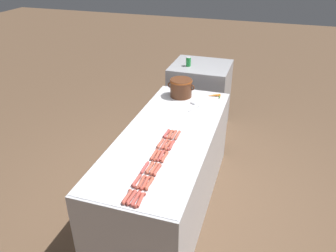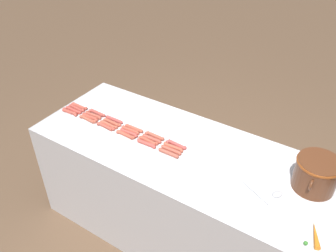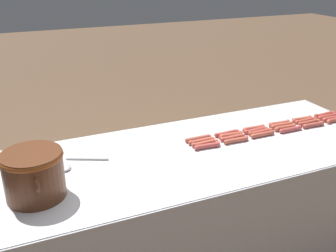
% 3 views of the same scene
% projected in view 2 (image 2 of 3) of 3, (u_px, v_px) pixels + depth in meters
% --- Properties ---
extents(ground_plane, '(20.00, 20.00, 0.00)m').
position_uv_depth(ground_plane, '(180.00, 230.00, 2.99)').
color(ground_plane, brown).
extents(griddle_counter, '(0.85, 2.22, 0.90)m').
position_uv_depth(griddle_counter, '(182.00, 193.00, 2.73)').
color(griddle_counter, '#BCBCC1').
rests_on(griddle_counter, ground_plane).
extents(hot_dog_0, '(0.03, 0.16, 0.03)m').
position_uv_depth(hot_dog_0, '(79.00, 106.00, 2.88)').
color(hot_dog_0, '#B54D3E').
rests_on(hot_dog_0, griddle_counter).
extents(hot_dog_1, '(0.03, 0.16, 0.03)m').
position_uv_depth(hot_dog_1, '(97.00, 113.00, 2.80)').
color(hot_dog_1, '#AC473E').
rests_on(hot_dog_1, griddle_counter).
extents(hot_dog_2, '(0.03, 0.16, 0.03)m').
position_uv_depth(hot_dog_2, '(114.00, 120.00, 2.73)').
color(hot_dog_2, '#B04541').
rests_on(hot_dog_2, griddle_counter).
extents(hot_dog_3, '(0.03, 0.16, 0.03)m').
position_uv_depth(hot_dog_3, '(134.00, 128.00, 2.64)').
color(hot_dog_3, '#B44F3C').
rests_on(hot_dog_3, griddle_counter).
extents(hot_dog_4, '(0.03, 0.16, 0.03)m').
position_uv_depth(hot_dog_4, '(154.00, 136.00, 2.56)').
color(hot_dog_4, '#B3523F').
rests_on(hot_dog_4, griddle_counter).
extents(hot_dog_5, '(0.04, 0.16, 0.03)m').
position_uv_depth(hot_dog_5, '(176.00, 145.00, 2.48)').
color(hot_dog_5, '#B14540').
rests_on(hot_dog_5, griddle_counter).
extents(hot_dog_6, '(0.04, 0.16, 0.03)m').
position_uv_depth(hot_dog_6, '(77.00, 108.00, 2.86)').
color(hot_dog_6, '#AE463C').
rests_on(hot_dog_6, griddle_counter).
extents(hot_dog_7, '(0.03, 0.16, 0.03)m').
position_uv_depth(hot_dog_7, '(93.00, 115.00, 2.78)').
color(hot_dog_7, '#AC4E3D').
rests_on(hot_dog_7, griddle_counter).
extents(hot_dog_8, '(0.04, 0.16, 0.03)m').
position_uv_depth(hot_dog_8, '(112.00, 122.00, 2.70)').
color(hot_dog_8, '#B4513C').
rests_on(hot_dog_8, griddle_counter).
extents(hot_dog_9, '(0.03, 0.16, 0.03)m').
position_uv_depth(hot_dog_9, '(130.00, 130.00, 2.62)').
color(hot_dog_9, '#B34C3A').
rests_on(hot_dog_9, griddle_counter).
extents(hot_dog_10, '(0.03, 0.16, 0.03)m').
position_uv_depth(hot_dog_10, '(152.00, 139.00, 2.54)').
color(hot_dog_10, '#B75141').
rests_on(hot_dog_10, griddle_counter).
extents(hot_dog_11, '(0.03, 0.16, 0.03)m').
position_uv_depth(hot_dog_11, '(173.00, 147.00, 2.46)').
color(hot_dog_11, '#B7533D').
rests_on(hot_dog_11, griddle_counter).
extents(hot_dog_12, '(0.03, 0.16, 0.03)m').
position_uv_depth(hot_dog_12, '(73.00, 110.00, 2.84)').
color(hot_dog_12, '#B6463C').
rests_on(hot_dog_12, griddle_counter).
extents(hot_dog_13, '(0.03, 0.16, 0.03)m').
position_uv_depth(hot_dog_13, '(90.00, 117.00, 2.76)').
color(hot_dog_13, '#B9493A').
rests_on(hot_dog_13, griddle_counter).
extents(hot_dog_14, '(0.03, 0.16, 0.03)m').
position_uv_depth(hot_dog_14, '(109.00, 125.00, 2.68)').
color(hot_dog_14, '#B7533E').
rests_on(hot_dog_14, griddle_counter).
extents(hot_dog_15, '(0.04, 0.16, 0.03)m').
position_uv_depth(hot_dog_15, '(129.00, 133.00, 2.59)').
color(hot_dog_15, '#B1483F').
rests_on(hot_dog_15, griddle_counter).
extents(hot_dog_16, '(0.04, 0.16, 0.03)m').
position_uv_depth(hot_dog_16, '(148.00, 141.00, 2.52)').
color(hot_dog_16, '#B24F3B').
rests_on(hot_dog_16, griddle_counter).
extents(hot_dog_17, '(0.03, 0.16, 0.03)m').
position_uv_depth(hot_dog_17, '(171.00, 150.00, 2.43)').
color(hot_dog_17, '#B7513F').
rests_on(hot_dog_17, griddle_counter).
extents(hot_dog_18, '(0.04, 0.16, 0.03)m').
position_uv_depth(hot_dog_18, '(70.00, 112.00, 2.82)').
color(hot_dog_18, '#B6483B').
rests_on(hot_dog_18, griddle_counter).
extents(hot_dog_19, '(0.04, 0.16, 0.03)m').
position_uv_depth(hot_dog_19, '(88.00, 119.00, 2.74)').
color(hot_dog_19, '#AF513D').
rests_on(hot_dog_19, griddle_counter).
extents(hot_dog_20, '(0.04, 0.16, 0.03)m').
position_uv_depth(hot_dog_20, '(106.00, 126.00, 2.66)').
color(hot_dog_20, '#B44B3D').
rests_on(hot_dog_20, griddle_counter).
extents(hot_dog_21, '(0.03, 0.16, 0.03)m').
position_uv_depth(hot_dog_21, '(126.00, 135.00, 2.57)').
color(hot_dog_21, '#B64E3B').
rests_on(hot_dog_21, griddle_counter).
extents(hot_dog_22, '(0.03, 0.16, 0.03)m').
position_uv_depth(hot_dog_22, '(146.00, 143.00, 2.49)').
color(hot_dog_22, '#B8483F').
rests_on(hot_dog_22, griddle_counter).
extents(hot_dog_23, '(0.03, 0.16, 0.03)m').
position_uv_depth(hot_dog_23, '(169.00, 153.00, 2.41)').
color(hot_dog_23, '#AB5241').
rests_on(hot_dog_23, griddle_counter).
extents(bean_pot, '(0.33, 0.26, 0.21)m').
position_uv_depth(bean_pot, '(316.00, 173.00, 2.10)').
color(bean_pot, '#562D19').
rests_on(bean_pot, griddle_counter).
extents(serving_spoon, '(0.15, 0.26, 0.02)m').
position_uv_depth(serving_spoon, '(270.00, 194.00, 2.11)').
color(serving_spoon, '#B7B7BC').
rests_on(serving_spoon, griddle_counter).
extents(carrot, '(0.18, 0.09, 0.03)m').
position_uv_depth(carrot, '(315.00, 235.00, 1.86)').
color(carrot, orange).
rests_on(carrot, griddle_counter).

